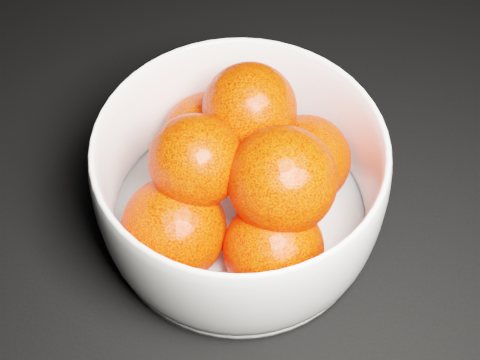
# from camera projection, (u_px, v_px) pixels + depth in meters

# --- Properties ---
(bowl) EXTENTS (0.22, 0.22, 0.10)m
(bowl) POSITION_uv_depth(u_px,v_px,m) (240.00, 184.00, 0.50)
(bowl) COLOR white
(bowl) RESTS_ON ground
(orange_pile) EXTENTS (0.16, 0.16, 0.12)m
(orange_pile) POSITION_uv_depth(u_px,v_px,m) (241.00, 177.00, 0.49)
(orange_pile) COLOR #F72103
(orange_pile) RESTS_ON bowl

